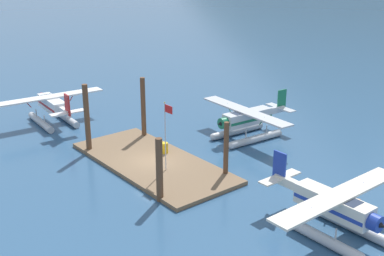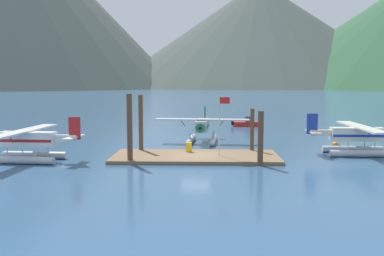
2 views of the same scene
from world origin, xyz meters
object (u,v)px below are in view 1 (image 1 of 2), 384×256
object	(u,v)px
fuel_drum	(164,148)
seaplane_silver_bow_centre	(247,121)
seaplane_white_port_aft	(52,108)
flagpole	(166,128)
mooring_buoy	(357,204)
seaplane_cream_stbd_fwd	(333,210)

from	to	relation	value
fuel_drum	seaplane_silver_bow_centre	xyz separation A→B (m)	(1.20, 8.17, 0.84)
fuel_drum	seaplane_white_port_aft	distance (m)	14.10
flagpole	fuel_drum	world-z (taller)	flagpole
flagpole	seaplane_white_port_aft	xyz separation A→B (m)	(-16.52, -1.61, -2.07)
fuel_drum	mooring_buoy	xyz separation A→B (m)	(14.87, 4.57, -0.42)
seaplane_white_port_aft	seaplane_silver_bow_centre	xyz separation A→B (m)	(14.84, 11.65, 0.00)
fuel_drum	seaplane_silver_bow_centre	world-z (taller)	seaplane_silver_bow_centre
flagpole	seaplane_silver_bow_centre	bearing A→B (deg)	99.50
mooring_buoy	seaplane_white_port_aft	world-z (taller)	seaplane_white_port_aft
flagpole	seaplane_cream_stbd_fwd	size ratio (longest dim) A/B	0.51
flagpole	seaplane_cream_stbd_fwd	distance (m)	13.19
fuel_drum	seaplane_cream_stbd_fwd	size ratio (longest dim) A/B	0.08
mooring_buoy	seaplane_silver_bow_centre	world-z (taller)	seaplane_silver_bow_centre
flagpole	seaplane_silver_bow_centre	size ratio (longest dim) A/B	0.51
mooring_buoy	seaplane_silver_bow_centre	distance (m)	14.19
seaplane_cream_stbd_fwd	mooring_buoy	bearing A→B (deg)	101.35
seaplane_white_port_aft	seaplane_cream_stbd_fwd	xyz separation A→B (m)	(29.29, 4.14, 0.00)
mooring_buoy	fuel_drum	bearing A→B (deg)	-162.92
mooring_buoy	seaplane_silver_bow_centre	bearing A→B (deg)	165.23
flagpole	seaplane_silver_bow_centre	xyz separation A→B (m)	(-1.68, 10.05, -2.07)
fuel_drum	mooring_buoy	bearing A→B (deg)	17.08
fuel_drum	seaplane_white_port_aft	size ratio (longest dim) A/B	0.08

